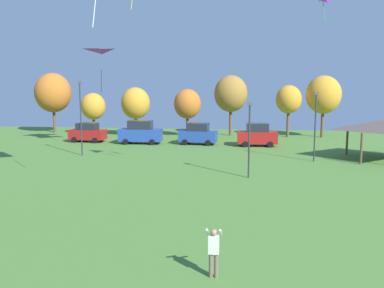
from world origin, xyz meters
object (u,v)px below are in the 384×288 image
object	(u,v)px
kite_flying_5	(102,63)
parked_car_second_from_left	(140,132)
treeline_tree_4	(231,94)
light_post_2	(249,135)
treeline_tree_3	(187,104)
light_post_0	(315,122)
treeline_tree_5	(289,100)
treeline_tree_6	(323,95)
treeline_tree_1	(93,107)
light_post_1	(81,114)
parked_car_third_from_left	(198,134)
parked_car_leftmost	(88,132)
person_standing_mid_field	(214,249)
treeline_tree_2	(136,103)
treeline_tree_0	(53,93)
parked_car_rightmost_in_row	(257,135)

from	to	relation	value
kite_flying_5	parked_car_second_from_left	distance (m)	8.62
treeline_tree_4	kite_flying_5	bearing A→B (deg)	-136.82
light_post_2	treeline_tree_3	distance (m)	24.40
light_post_0	light_post_2	distance (m)	9.07
treeline_tree_5	treeline_tree_6	xyz separation A→B (m)	(4.24, 0.02, 0.61)
treeline_tree_6	treeline_tree_1	bearing A→B (deg)	-178.69
light_post_1	parked_car_third_from_left	bearing A→B (deg)	40.72
parked_car_leftmost	treeline_tree_4	world-z (taller)	treeline_tree_4
parked_car_third_from_left	light_post_1	xyz separation A→B (m)	(-9.92, -8.54, 2.66)
light_post_2	treeline_tree_1	bearing A→B (deg)	130.46
person_standing_mid_field	treeline_tree_1	xyz separation A→B (m)	(-18.92, 39.14, 2.76)
light_post_1	treeline_tree_6	world-z (taller)	treeline_tree_6
treeline_tree_2	treeline_tree_0	bearing A→B (deg)	167.72
parked_car_leftmost	light_post_0	distance (m)	25.80
light_post_1	treeline_tree_4	bearing A→B (deg)	52.91
treeline_tree_2	treeline_tree_5	xyz separation A→B (m)	(19.46, 1.63, 0.50)
treeline_tree_0	treeline_tree_6	world-z (taller)	treeline_tree_0
parked_car_second_from_left	light_post_1	size ratio (longest dim) A/B	0.70
parked_car_third_from_left	light_post_2	bearing A→B (deg)	-65.84
light_post_2	treeline_tree_6	world-z (taller)	treeline_tree_6
parked_car_third_from_left	treeline_tree_6	bearing A→B (deg)	35.18
treeline_tree_3	parked_car_leftmost	bearing A→B (deg)	-148.12
light_post_0	treeline_tree_0	world-z (taller)	treeline_tree_0
light_post_1	treeline_tree_6	distance (m)	30.05
parked_car_rightmost_in_row	treeline_tree_5	xyz separation A→B (m)	(4.15, 8.88, 3.52)
light_post_1	treeline_tree_2	xyz separation A→B (m)	(1.06, 15.31, 0.40)
treeline_tree_3	treeline_tree_4	bearing A→B (deg)	18.05
treeline_tree_4	treeline_tree_6	distance (m)	11.57
light_post_0	treeline_tree_3	size ratio (longest dim) A/B	0.97
treeline_tree_2	treeline_tree_5	bearing A→B (deg)	4.78
treeline_tree_2	treeline_tree_6	bearing A→B (deg)	3.97
person_standing_mid_field	light_post_0	bearing A→B (deg)	78.06
light_post_1	treeline_tree_5	bearing A→B (deg)	39.53
parked_car_second_from_left	parked_car_leftmost	bearing A→B (deg)	172.47
parked_car_second_from_left	light_post_0	size ratio (longest dim) A/B	0.82
treeline_tree_6	parked_car_rightmost_in_row	bearing A→B (deg)	-133.32
light_post_0	treeline_tree_6	size ratio (longest dim) A/B	0.76
parked_car_leftmost	light_post_1	world-z (taller)	light_post_1
parked_car_second_from_left	treeline_tree_6	distance (m)	23.35
treeline_tree_3	parked_car_third_from_left	bearing A→B (deg)	-73.18
kite_flying_5	light_post_2	size ratio (longest dim) A/B	0.62
parked_car_rightmost_in_row	parked_car_second_from_left	bearing A→B (deg)	175.97
parked_car_leftmost	treeline_tree_4	distance (m)	18.78
kite_flying_5	light_post_1	bearing A→B (deg)	-93.36
light_post_0	light_post_2	bearing A→B (deg)	-128.49
parked_car_leftmost	treeline_tree_0	xyz separation A→B (m)	(-8.39, 9.01, 4.41)
kite_flying_5	light_post_1	size ratio (longest dim) A/B	0.48
parked_car_leftmost	treeline_tree_1	xyz separation A→B (m)	(-1.98, 7.27, 2.64)
treeline_tree_0	treeline_tree_5	xyz separation A→B (m)	(31.90, -1.08, -0.78)
kite_flying_5	treeline_tree_2	xyz separation A→B (m)	(0.75, 9.94, -4.52)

